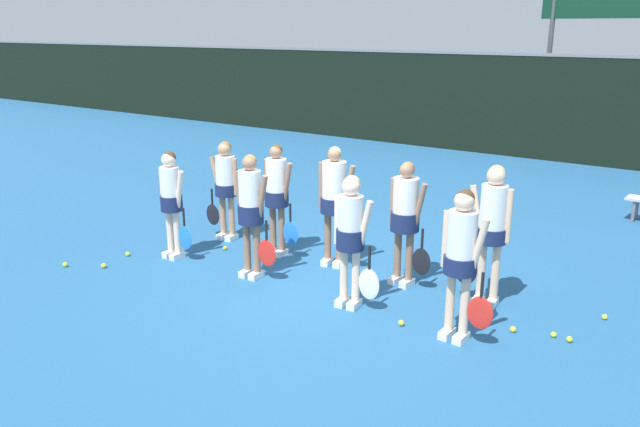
{
  "coord_description": "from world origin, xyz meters",
  "views": [
    {
      "loc": [
        4.58,
        -6.62,
        3.35
      ],
      "look_at": [
        0.03,
        0.05,
        0.92
      ],
      "focal_mm": 35.0,
      "sensor_mm": 36.0,
      "label": 1
    }
  ],
  "objects_px": {
    "player_3": "(461,253)",
    "tennis_ball_5": "(65,265)",
    "player_0": "(171,197)",
    "player_5": "(277,191)",
    "tennis_ball_7": "(401,323)",
    "player_7": "(406,214)",
    "tennis_ball_9": "(104,266)",
    "tennis_ball_0": "(513,329)",
    "player_6": "(335,197)",
    "scoreboard": "(607,8)",
    "tennis_ball_8": "(128,254)",
    "player_1": "(251,207)",
    "player_4": "(226,182)",
    "tennis_ball_6": "(225,248)",
    "tennis_ball_3": "(169,220)",
    "player_8": "(492,223)",
    "tennis_ball_1": "(605,317)",
    "player_2": "(351,231)",
    "tennis_ball_2": "(554,335)"
  },
  "relations": [
    {
      "from": "player_3",
      "to": "tennis_ball_5",
      "type": "relative_size",
      "value": 24.14
    },
    {
      "from": "player_0",
      "to": "player_5",
      "type": "distance_m",
      "value": 1.55
    },
    {
      "from": "tennis_ball_7",
      "to": "player_5",
      "type": "bearing_deg",
      "value": 157.99
    },
    {
      "from": "player_5",
      "to": "player_7",
      "type": "bearing_deg",
      "value": 3.56
    },
    {
      "from": "tennis_ball_9",
      "to": "tennis_ball_0",
      "type": "bearing_deg",
      "value": 14.01
    },
    {
      "from": "player_6",
      "to": "scoreboard",
      "type": "bearing_deg",
      "value": 72.94
    },
    {
      "from": "tennis_ball_9",
      "to": "player_7",
      "type": "bearing_deg",
      "value": 26.59
    },
    {
      "from": "player_5",
      "to": "tennis_ball_7",
      "type": "bearing_deg",
      "value": -19.66
    },
    {
      "from": "tennis_ball_5",
      "to": "tennis_ball_8",
      "type": "relative_size",
      "value": 1.04
    },
    {
      "from": "player_1",
      "to": "player_6",
      "type": "xyz_separation_m",
      "value": [
        0.69,
        1.02,
        0.02
      ]
    },
    {
      "from": "player_4",
      "to": "scoreboard",
      "type": "bearing_deg",
      "value": 66.71
    },
    {
      "from": "tennis_ball_7",
      "to": "player_7",
      "type": "bearing_deg",
      "value": 116.26
    },
    {
      "from": "player_1",
      "to": "player_4",
      "type": "distance_m",
      "value": 1.72
    },
    {
      "from": "tennis_ball_6",
      "to": "player_0",
      "type": "bearing_deg",
      "value": -121.95
    },
    {
      "from": "scoreboard",
      "to": "tennis_ball_3",
      "type": "height_order",
      "value": "scoreboard"
    },
    {
      "from": "scoreboard",
      "to": "player_1",
      "type": "relative_size",
      "value": 2.87
    },
    {
      "from": "player_6",
      "to": "player_4",
      "type": "bearing_deg",
      "value": 169.02
    },
    {
      "from": "tennis_ball_3",
      "to": "player_5",
      "type": "bearing_deg",
      "value": -4.26
    },
    {
      "from": "player_8",
      "to": "tennis_ball_3",
      "type": "height_order",
      "value": "player_8"
    },
    {
      "from": "scoreboard",
      "to": "player_5",
      "type": "distance_m",
      "value": 12.0
    },
    {
      "from": "player_6",
      "to": "tennis_ball_7",
      "type": "bearing_deg",
      "value": -46.06
    },
    {
      "from": "tennis_ball_8",
      "to": "player_8",
      "type": "bearing_deg",
      "value": 15.79
    },
    {
      "from": "player_3",
      "to": "player_7",
      "type": "height_order",
      "value": "player_3"
    },
    {
      "from": "player_1",
      "to": "tennis_ball_1",
      "type": "bearing_deg",
      "value": 15.09
    },
    {
      "from": "tennis_ball_6",
      "to": "player_7",
      "type": "bearing_deg",
      "value": 7.25
    },
    {
      "from": "player_4",
      "to": "player_7",
      "type": "bearing_deg",
      "value": -8.5
    },
    {
      "from": "player_2",
      "to": "player_4",
      "type": "height_order",
      "value": "player_2"
    },
    {
      "from": "tennis_ball_1",
      "to": "tennis_ball_9",
      "type": "distance_m",
      "value": 6.73
    },
    {
      "from": "player_6",
      "to": "player_8",
      "type": "distance_m",
      "value": 2.31
    },
    {
      "from": "player_4",
      "to": "tennis_ball_0",
      "type": "bearing_deg",
      "value": -14.38
    },
    {
      "from": "tennis_ball_0",
      "to": "tennis_ball_8",
      "type": "relative_size",
      "value": 1.02
    },
    {
      "from": "scoreboard",
      "to": "tennis_ball_5",
      "type": "height_order",
      "value": "scoreboard"
    },
    {
      "from": "player_8",
      "to": "tennis_ball_0",
      "type": "distance_m",
      "value": 1.29
    },
    {
      "from": "tennis_ball_7",
      "to": "tennis_ball_6",
      "type": "bearing_deg",
      "value": 167.76
    },
    {
      "from": "tennis_ball_0",
      "to": "tennis_ball_3",
      "type": "distance_m",
      "value": 6.46
    },
    {
      "from": "player_2",
      "to": "tennis_ball_8",
      "type": "relative_size",
      "value": 24.28
    },
    {
      "from": "tennis_ball_9",
      "to": "player_5",
      "type": "bearing_deg",
      "value": 47.34
    },
    {
      "from": "player_1",
      "to": "tennis_ball_6",
      "type": "bearing_deg",
      "value": 149.57
    },
    {
      "from": "player_4",
      "to": "player_6",
      "type": "distance_m",
      "value": 2.08
    },
    {
      "from": "scoreboard",
      "to": "tennis_ball_6",
      "type": "relative_size",
      "value": 73.15
    },
    {
      "from": "tennis_ball_1",
      "to": "tennis_ball_8",
      "type": "relative_size",
      "value": 0.97
    },
    {
      "from": "player_6",
      "to": "tennis_ball_8",
      "type": "distance_m",
      "value": 3.31
    },
    {
      "from": "tennis_ball_0",
      "to": "tennis_ball_9",
      "type": "bearing_deg",
      "value": -165.99
    },
    {
      "from": "player_7",
      "to": "player_6",
      "type": "bearing_deg",
      "value": -178.11
    },
    {
      "from": "tennis_ball_3",
      "to": "tennis_ball_2",
      "type": "bearing_deg",
      "value": -4.66
    },
    {
      "from": "player_0",
      "to": "tennis_ball_6",
      "type": "height_order",
      "value": "player_0"
    },
    {
      "from": "player_8",
      "to": "scoreboard",
      "type": "bearing_deg",
      "value": 90.49
    },
    {
      "from": "player_5",
      "to": "tennis_ball_0",
      "type": "xyz_separation_m",
      "value": [
        3.79,
        -0.5,
        -0.96
      ]
    },
    {
      "from": "player_8",
      "to": "player_0",
      "type": "bearing_deg",
      "value": -171.94
    },
    {
      "from": "player_2",
      "to": "player_4",
      "type": "distance_m",
      "value": 3.19
    }
  ]
}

